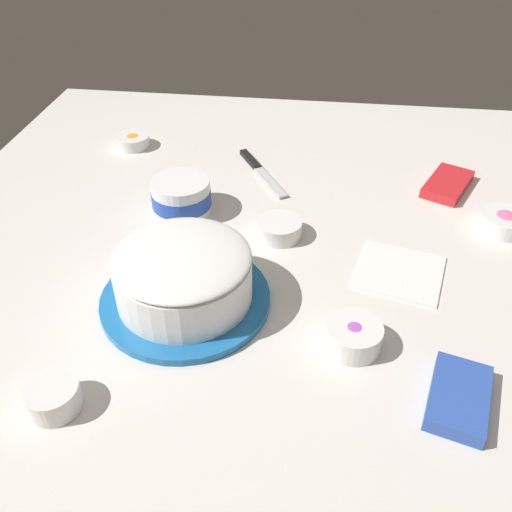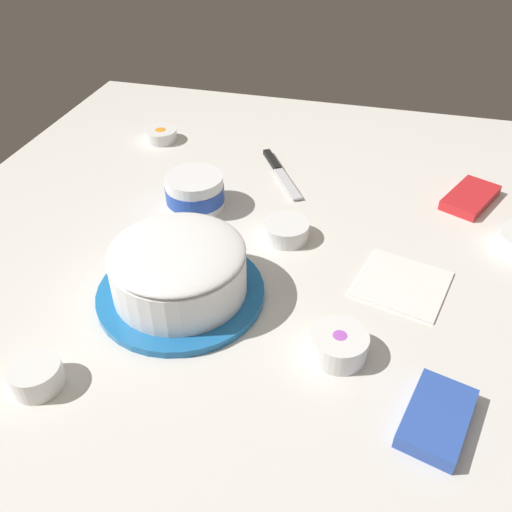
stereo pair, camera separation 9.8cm
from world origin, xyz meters
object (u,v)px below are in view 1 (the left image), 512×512
spreading_knife (258,169)px  paper_napkin (400,271)px  sprinkle_bowl_rainbow (353,335)px  frosting_tub (181,196)px  sprinkle_bowl_pink (505,221)px  candy_box_upper (459,397)px  sprinkle_bowl_yellow (53,396)px  sprinkle_bowl_orange (133,141)px  sprinkle_bowl_blue (279,228)px  candy_box_lower (448,184)px  frosted_cake (184,279)px

spreading_knife → paper_napkin: (0.35, 0.31, -0.00)m
sprinkle_bowl_rainbow → spreading_knife: bearing=-158.0°
frosting_tub → spreading_knife: size_ratio=0.59×
sprinkle_bowl_pink → candy_box_upper: bearing=-19.6°
frosting_tub → spreading_knife: bearing=144.5°
sprinkle_bowl_yellow → spreading_knife: bearing=164.4°
frosting_tub → sprinkle_bowl_orange: frosting_tub is taller
sprinkle_bowl_orange → paper_napkin: 0.77m
sprinkle_bowl_orange → candy_box_upper: size_ratio=0.63×
frosting_tub → sprinkle_bowl_yellow: 0.52m
sprinkle_bowl_rainbow → paper_napkin: 0.21m
sprinkle_bowl_yellow → sprinkle_bowl_blue: size_ratio=0.84×
candy_box_upper → candy_box_lower: bearing=-171.1°
sprinkle_bowl_yellow → sprinkle_bowl_blue: (-0.45, 0.27, -0.00)m
frosted_cake → candy_box_upper: size_ratio=2.20×
spreading_knife → candy_box_upper: 0.73m
frosting_tub → candy_box_upper: bearing=49.2°
frosting_tub → spreading_knife: (-0.19, 0.14, -0.03)m
sprinkle_bowl_blue → sprinkle_bowl_orange: bearing=-130.0°
frosting_tub → candy_box_lower: frosting_tub is taller
sprinkle_bowl_orange → candy_box_upper: (0.72, 0.70, -0.00)m
sprinkle_bowl_yellow → paper_napkin: bearing=125.7°
candy_box_lower → sprinkle_bowl_blue: bearing=-31.6°
sprinkle_bowl_pink → sprinkle_bowl_blue: 0.46m
sprinkle_bowl_yellow → sprinkle_bowl_orange: bearing=-170.3°
candy_box_upper → sprinkle_bowl_rainbow: bearing=-105.9°
frosting_tub → sprinkle_bowl_blue: frosting_tub is taller
sprinkle_bowl_blue → candy_box_lower: size_ratio=0.61×
sprinkle_bowl_blue → spreading_knife: bearing=-163.9°
sprinkle_bowl_yellow → sprinkle_bowl_orange: size_ratio=0.92×
frosting_tub → sprinkle_bowl_yellow: (0.51, -0.06, -0.02)m
sprinkle_bowl_pink → sprinkle_bowl_blue: size_ratio=1.08×
paper_napkin → sprinkle_bowl_rainbow: bearing=-24.9°
spreading_knife → sprinkle_bowl_yellow: sprinkle_bowl_yellow is taller
spreading_knife → sprinkle_bowl_blue: sprinkle_bowl_blue is taller
spreading_knife → sprinkle_bowl_blue: bearing=16.1°
sprinkle_bowl_rainbow → candy_box_lower: 0.56m
frosting_tub → sprinkle_bowl_blue: bearing=73.3°
candy_box_lower → frosting_tub: bearing=-47.9°
frosting_tub → sprinkle_bowl_pink: size_ratio=1.28×
frosting_tub → paper_napkin: (0.15, 0.45, -0.03)m
paper_napkin → sprinkle_bowl_yellow: bearing=-54.3°
frosting_tub → sprinkle_bowl_orange: (-0.28, -0.20, -0.02)m
candy_box_upper → frosting_tub: bearing=-115.1°
paper_napkin → sprinkle_bowl_blue: bearing=-110.5°
candy_box_upper → sprinkle_bowl_yellow: bearing=-66.3°
spreading_knife → candy_box_upper: (0.63, 0.37, 0.01)m
candy_box_lower → paper_napkin: (0.32, -0.13, -0.01)m
spreading_knife → sprinkle_bowl_rainbow: size_ratio=2.36×
frosting_tub → spreading_knife: frosting_tub is taller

